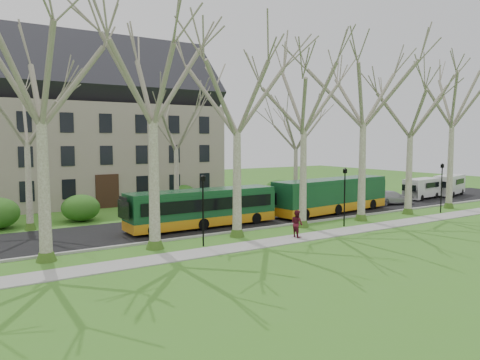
% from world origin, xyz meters
% --- Properties ---
extents(ground, '(120.00, 120.00, 0.00)m').
position_xyz_m(ground, '(0.00, 0.00, 0.00)').
color(ground, '#3F7A23').
rests_on(ground, ground).
extents(sidewalk, '(70.00, 2.00, 0.06)m').
position_xyz_m(sidewalk, '(0.00, -2.50, 0.03)').
color(sidewalk, gray).
rests_on(sidewalk, ground).
extents(road, '(80.00, 8.00, 0.06)m').
position_xyz_m(road, '(0.00, 5.50, 0.03)').
color(road, black).
rests_on(road, ground).
extents(curb, '(80.00, 0.25, 0.14)m').
position_xyz_m(curb, '(0.00, 1.50, 0.07)').
color(curb, '#A5A39E').
rests_on(curb, ground).
extents(building, '(26.50, 12.20, 16.00)m').
position_xyz_m(building, '(-6.00, 24.00, 8.07)').
color(building, gray).
rests_on(building, ground).
extents(tree_row_verge, '(49.00, 7.00, 14.00)m').
position_xyz_m(tree_row_verge, '(0.00, 0.30, 7.00)').
color(tree_row_verge, gray).
rests_on(tree_row_verge, ground).
extents(tree_row_far, '(33.00, 7.00, 12.00)m').
position_xyz_m(tree_row_far, '(-1.33, 11.00, 6.00)').
color(tree_row_far, gray).
rests_on(tree_row_far, ground).
extents(lamp_row, '(36.22, 0.22, 4.30)m').
position_xyz_m(lamp_row, '(-0.00, -1.00, 2.57)').
color(lamp_row, black).
rests_on(lamp_row, ground).
extents(hedges, '(30.60, 8.60, 2.00)m').
position_xyz_m(hedges, '(-4.67, 14.00, 1.00)').
color(hedges, '#1C4F16').
rests_on(hedges, ground).
extents(bus_lead, '(11.47, 2.41, 2.87)m').
position_xyz_m(bus_lead, '(-3.16, 4.27, 1.49)').
color(bus_lead, '#134525').
rests_on(bus_lead, road).
extents(bus_follow, '(12.57, 3.87, 3.09)m').
position_xyz_m(bus_follow, '(9.62, 4.08, 1.61)').
color(bus_follow, '#134525').
rests_on(bus_follow, road).
extents(sedan, '(4.92, 2.86, 1.34)m').
position_xyz_m(sedan, '(18.40, 4.74, 0.73)').
color(sedan, '#B2B2B7').
rests_on(sedan, road).
extents(van_a, '(5.25, 2.54, 2.20)m').
position_xyz_m(van_a, '(24.51, 5.65, 1.16)').
color(van_a, silver).
rests_on(van_a, road).
extents(van_b, '(5.68, 3.37, 2.33)m').
position_xyz_m(van_b, '(29.83, 5.82, 1.23)').
color(van_b, silver).
rests_on(van_b, road).
extents(pedestrian_b, '(0.71, 0.89, 1.80)m').
position_xyz_m(pedestrian_b, '(0.37, -2.24, 0.96)').
color(pedestrian_b, '#521220').
rests_on(pedestrian_b, sidewalk).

